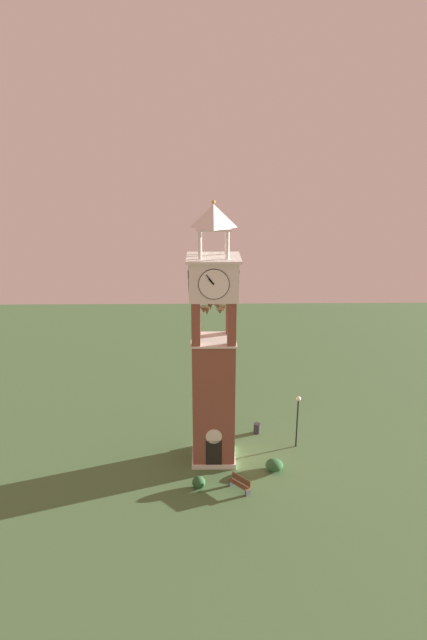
# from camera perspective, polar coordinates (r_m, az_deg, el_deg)

# --- Properties ---
(ground) EXTENTS (80.00, 80.00, 0.00)m
(ground) POSITION_cam_1_polar(r_m,az_deg,el_deg) (38.30, -0.00, -14.98)
(ground) COLOR #476B3D
(clock_tower) EXTENTS (3.45, 3.45, 18.13)m
(clock_tower) POSITION_cam_1_polar(r_m,az_deg,el_deg) (34.79, -0.00, -4.53)
(clock_tower) COLOR brown
(clock_tower) RESTS_ON ground
(park_bench) EXTENTS (1.43, 1.46, 0.95)m
(park_bench) POSITION_cam_1_polar(r_m,az_deg,el_deg) (34.96, 2.96, -17.65)
(park_bench) COLOR brown
(park_bench) RESTS_ON ground
(lamp_post) EXTENTS (0.36, 0.36, 4.11)m
(lamp_post) POSITION_cam_1_polar(r_m,az_deg,el_deg) (38.63, 9.32, -10.08)
(lamp_post) COLOR black
(lamp_post) RESTS_ON ground
(trash_bin) EXTENTS (0.52, 0.52, 0.80)m
(trash_bin) POSITION_cam_1_polar(r_m,az_deg,el_deg) (41.16, 4.84, -11.87)
(trash_bin) COLOR #2D2D33
(trash_bin) RESTS_ON ground
(shrub_near_entry) EXTENTS (1.22, 1.22, 0.77)m
(shrub_near_entry) POSITION_cam_1_polar(r_m,az_deg,el_deg) (37.03, 6.75, -15.68)
(shrub_near_entry) COLOR #28562D
(shrub_near_entry) RESTS_ON ground
(shrub_left_of_tower) EXTENTS (0.86, 0.86, 0.80)m
(shrub_left_of_tower) POSITION_cam_1_polar(r_m,az_deg,el_deg) (35.16, -1.65, -17.55)
(shrub_left_of_tower) COLOR #28562D
(shrub_left_of_tower) RESTS_ON ground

